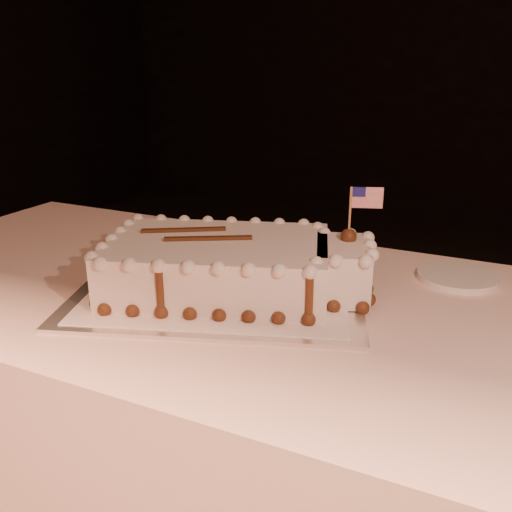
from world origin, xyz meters
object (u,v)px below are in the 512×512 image
at_px(banquet_table, 383,494).
at_px(cake_board, 220,291).
at_px(side_plate, 458,277).
at_px(sheet_cake, 234,265).

distance_m(banquet_table, cake_board, 0.52).
relative_size(banquet_table, side_plate, 14.58).
bearing_deg(cake_board, side_plate, 14.33).
height_order(banquet_table, cake_board, cake_board).
distance_m(cake_board, side_plate, 0.50).
bearing_deg(banquet_table, side_plate, 75.81).
xyz_separation_m(banquet_table, sheet_cake, (-0.32, -0.01, 0.43)).
xyz_separation_m(cake_board, sheet_cake, (0.03, 0.01, 0.06)).
distance_m(banquet_table, side_plate, 0.46).
bearing_deg(cake_board, banquet_table, -16.26).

